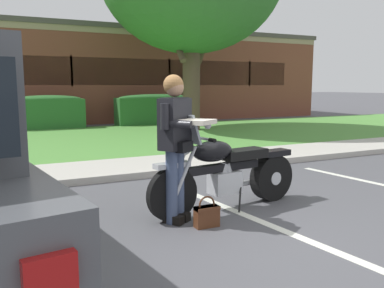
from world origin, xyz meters
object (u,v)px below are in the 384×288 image
(rider_person, at_px, (176,137))
(hedge_center_right, at_px, (155,109))
(brick_building, at_px, (58,76))
(hedge_center_left, at_px, (48,112))
(handbag, at_px, (207,214))
(motorcycle, at_px, (231,171))

(rider_person, relative_size, hedge_center_right, 0.54)
(hedge_center_right, height_order, brick_building, brick_building)
(hedge_center_left, bearing_deg, hedge_center_right, 0.00)
(handbag, bearing_deg, hedge_center_left, 92.10)
(hedge_center_left, relative_size, brick_building, 0.10)
(rider_person, xyz_separation_m, handbag, (0.24, -0.30, -0.86))
(motorcycle, distance_m, hedge_center_right, 11.26)
(motorcycle, distance_m, brick_building, 16.23)
(hedge_center_right, bearing_deg, brick_building, 119.23)
(handbag, distance_m, hedge_center_right, 11.91)
(rider_person, height_order, hedge_center_right, rider_person)
(rider_person, xyz_separation_m, brick_building, (0.92, 16.34, 1.04))
(handbag, relative_size, brick_building, 0.01)
(handbag, distance_m, hedge_center_left, 11.34)
(rider_person, height_order, brick_building, brick_building)
(motorcycle, relative_size, rider_person, 1.31)
(rider_person, height_order, hedge_center_left, rider_person)
(handbag, bearing_deg, brick_building, 87.65)
(hedge_center_left, relative_size, hedge_center_right, 0.78)
(motorcycle, xyz_separation_m, hedge_center_right, (3.06, 10.83, 0.16))
(motorcycle, distance_m, hedge_center_left, 10.88)
(brick_building, bearing_deg, hedge_center_right, -60.77)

